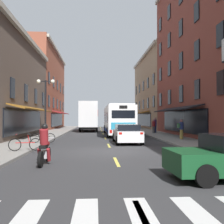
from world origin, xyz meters
TOP-DOWN VIEW (x-y plane):
  - ground_plane at (0.00, 0.00)m, footprint 34.80×80.00m
  - lane_centre_dashes at (0.00, -0.25)m, footprint 0.14×73.90m
  - crosswalk_near at (0.00, -10.00)m, footprint 7.10×2.80m
  - sidewalk_left at (-5.90, 0.00)m, footprint 3.00×80.00m
  - sidewalk_right at (5.90, 0.00)m, footprint 3.00×80.00m
  - transit_bus at (1.50, 13.82)m, footprint 2.69×11.58m
  - box_truck at (-1.82, 21.80)m, footprint 2.50×8.22m
  - sedan_near at (1.43, 4.61)m, footprint 1.91×4.54m
  - motorcycle_rider at (-2.97, -3.96)m, footprint 0.62×2.07m
  - bicycle_near at (-4.60, 3.89)m, footprint 1.71×0.48m
  - bicycle_mid at (-4.62, -0.59)m, footprint 1.70×0.49m
  - pedestrian_near at (6.17, 6.47)m, footprint 0.51×0.36m
  - pedestrian_mid at (6.10, 15.61)m, footprint 0.36×0.36m
  - pedestrian_far at (5.71, 14.66)m, footprint 0.36×0.36m
  - street_lamp_twin at (-4.84, 6.15)m, footprint 1.42×0.32m

SIDE VIEW (x-z plane):
  - ground_plane at x=0.00m, z-range -0.10..0.00m
  - lane_centre_dashes at x=0.00m, z-range 0.00..0.01m
  - crosswalk_near at x=0.00m, z-range 0.00..0.01m
  - sidewalk_left at x=-5.90m, z-range 0.00..0.14m
  - sidewalk_right at x=5.90m, z-range 0.00..0.14m
  - bicycle_near at x=-4.60m, z-range 0.05..0.96m
  - bicycle_mid at x=-4.62m, z-range 0.05..0.96m
  - motorcycle_rider at x=-2.97m, z-range -0.12..1.54m
  - sedan_near at x=1.43m, z-range 0.02..1.42m
  - pedestrian_far at x=5.71m, z-range 0.15..1.74m
  - pedestrian_near at x=6.17m, z-range 0.18..1.79m
  - pedestrian_mid at x=6.10m, z-range 0.17..1.94m
  - transit_bus at x=1.50m, z-range 0.08..3.27m
  - box_truck at x=-1.82m, z-range 0.07..4.07m
  - street_lamp_twin at x=-4.84m, z-range 0.41..5.19m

